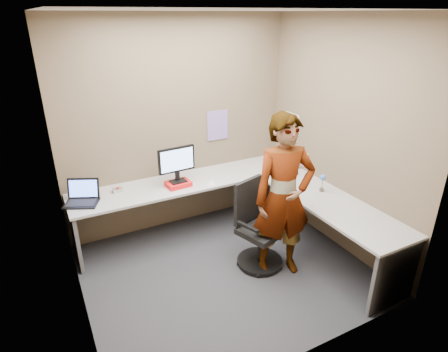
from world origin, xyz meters
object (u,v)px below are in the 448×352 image
monitor (177,162)px  office_chair (257,232)px  desk (243,202)px  person (283,198)px

monitor → office_chair: size_ratio=0.47×
desk → office_chair: (-0.05, -0.40, -0.18)m
desk → monitor: (-0.63, 0.52, 0.46)m
office_chair → person: (0.16, -0.23, 0.50)m
office_chair → monitor: bearing=104.8°
desk → office_chair: bearing=-96.8°
desk → monitor: size_ratio=6.44×
monitor → person: 1.37m
desk → person: bearing=-80.0°
monitor → desk: bearing=-43.3°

